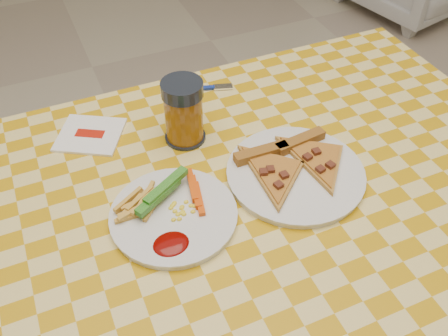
{
  "coord_description": "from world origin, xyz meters",
  "views": [
    {
      "loc": [
        -0.25,
        -0.53,
        1.43
      ],
      "look_at": [
        0.02,
        0.09,
        0.78
      ],
      "focal_mm": 40.0,
      "sensor_mm": 36.0,
      "label": 1
    }
  ],
  "objects_px": {
    "plate_left": "(174,216)",
    "plate_right": "(295,174)",
    "table": "(235,235)",
    "drink_glass": "(184,112)"
  },
  "relations": [
    {
      "from": "drink_glass",
      "to": "plate_right",
      "type": "bearing_deg",
      "value": -51.15
    },
    {
      "from": "plate_left",
      "to": "drink_glass",
      "type": "distance_m",
      "value": 0.23
    },
    {
      "from": "table",
      "to": "plate_left",
      "type": "height_order",
      "value": "plate_left"
    },
    {
      "from": "plate_right",
      "to": "drink_glass",
      "type": "height_order",
      "value": "drink_glass"
    },
    {
      "from": "table",
      "to": "drink_glass",
      "type": "relative_size",
      "value": 9.37
    },
    {
      "from": "table",
      "to": "drink_glass",
      "type": "distance_m",
      "value": 0.26
    },
    {
      "from": "table",
      "to": "plate_right",
      "type": "relative_size",
      "value": 4.96
    },
    {
      "from": "plate_left",
      "to": "plate_right",
      "type": "relative_size",
      "value": 0.85
    },
    {
      "from": "plate_left",
      "to": "drink_glass",
      "type": "xyz_separation_m",
      "value": [
        0.09,
        0.2,
        0.06
      ]
    },
    {
      "from": "table",
      "to": "drink_glass",
      "type": "height_order",
      "value": "drink_glass"
    }
  ]
}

